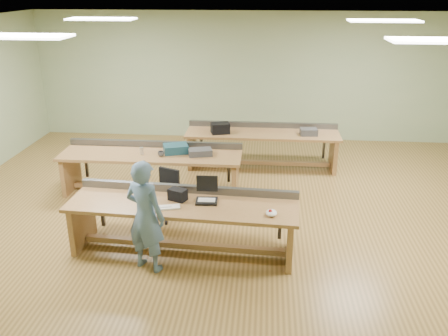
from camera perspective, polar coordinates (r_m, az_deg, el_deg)
The scene contains 21 objects.
floor at distance 8.08m, azimuth 0.95°, elevation -4.90°, with size 10.00×10.00×0.00m, color olive.
ceiling at distance 7.27m, azimuth 1.10°, elevation 16.81°, with size 10.00×10.00×0.00m, color silver.
wall_back at distance 11.43m, azimuth 2.52°, elevation 10.90°, with size 10.00×0.04×3.00m, color #99A980.
wall_front at distance 3.88m, azimuth -3.41°, elevation -11.13°, with size 10.00×0.04×3.00m, color #99A980.
fluor_panels at distance 7.27m, azimuth 1.10°, elevation 16.58°, with size 6.20×3.50×0.03m.
workbench_front at distance 6.67m, azimuth -4.93°, elevation -5.59°, with size 3.23×1.02×0.86m.
workbench_mid at distance 8.61m, azimuth -8.69°, elevation 0.65°, with size 3.23×0.86×0.86m.
workbench_back at distance 9.75m, azimuth 4.61°, elevation 3.29°, with size 3.10×0.84×0.86m.
person at distance 6.23m, azimuth -9.42°, elevation -5.74°, with size 0.56×0.37×1.54m, color slate.
laptop_base at distance 6.56m, azimuth -2.10°, elevation -4.01°, with size 0.30×0.24×0.03m, color black.
laptop_screen at distance 6.58m, azimuth -2.05°, elevation -1.87°, with size 0.30×0.01×0.23m, color black.
keyboard at distance 6.44m, azimuth -7.10°, elevation -4.75°, with size 0.40×0.13×0.02m, color silver.
trackball_mouse at distance 6.23m, azimuth 5.73°, elevation -5.39°, with size 0.15×0.17×0.07m, color white.
camera_bag at distance 6.63m, azimuth -5.60°, elevation -3.20°, with size 0.24×0.16×0.17m, color black.
task_chair at distance 7.71m, azimuth -7.06°, elevation -3.98°, with size 0.57×0.57×0.81m.
parts_bin_teal at distance 8.49m, azimuth -5.84°, elevation 2.33°, with size 0.42×0.32×0.15m, color #153946.
parts_bin_grey at distance 8.34m, azimuth -2.89°, elevation 1.93°, with size 0.41×0.26×0.11m, color #373739.
mug at distance 8.35m, azimuth -7.59°, elevation 1.70°, with size 0.11×0.11×0.09m, color #373739.
drinks_can at distance 8.49m, azimuth -9.89°, elevation 2.04°, with size 0.07×0.07×0.13m, color silver.
storage_box_back at distance 9.56m, azimuth -0.46°, elevation 4.82°, with size 0.36×0.26×0.21m, color black.
tray_back at distance 9.59m, azimuth 10.15°, elevation 4.31°, with size 0.33×0.24×0.13m, color #373739.
Camera 1 is at (0.52, -7.23, 3.58)m, focal length 38.00 mm.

